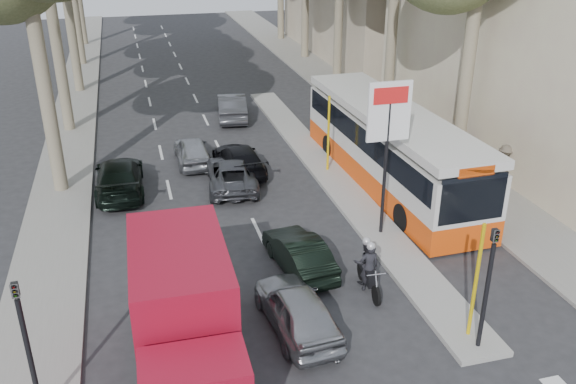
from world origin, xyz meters
name	(u,v)px	position (x,y,z in m)	size (l,w,h in m)	color
ground	(342,335)	(0.00, 0.00, 0.00)	(120.00, 120.00, 0.00)	#28282B
sidewalk_right	(337,85)	(8.60, 25.00, 0.06)	(3.20, 70.00, 0.12)	gray
median_left	(78,91)	(-8.00, 28.00, 0.06)	(2.40, 64.00, 0.12)	gray
traffic_island	(327,171)	(3.25, 11.00, 0.08)	(1.50, 26.00, 0.16)	gray
billboard	(387,138)	(3.25, 5.00, 3.70)	(1.50, 12.10, 5.60)	yellow
traffic_light_island	(490,269)	(3.25, -1.50, 2.49)	(0.16, 0.41, 3.60)	black
traffic_light_left	(23,328)	(-7.60, -1.00, 2.49)	(0.16, 0.41, 3.60)	black
silver_hatchback	(297,309)	(-1.10, 0.61, 0.65)	(1.55, 3.84, 1.31)	#999BA0
dark_hatchback	(299,253)	(-0.19, 3.58, 0.60)	(1.27, 3.63, 1.20)	black
queue_car_a	(232,173)	(-1.10, 10.63, 0.60)	(1.98, 4.29, 1.19)	#45474C
queue_car_b	(239,159)	(-0.50, 12.08, 0.62)	(1.74, 4.28, 1.24)	black
queue_car_c	(192,151)	(-2.37, 13.68, 0.62)	(1.48, 3.67, 1.25)	#9B9DA2
queue_car_d	(232,106)	(0.58, 19.86, 0.71)	(1.51, 4.33, 1.43)	#44464B
queue_car_e	(119,177)	(-5.63, 11.25, 0.68)	(1.90, 4.67, 1.35)	black
red_truck	(184,314)	(-4.20, -0.27, 1.70)	(2.39, 6.06, 3.22)	black
city_bus	(389,145)	(5.33, 9.23, 1.74)	(3.06, 12.58, 3.30)	#E0460C
motorcycle	(367,266)	(1.51, 2.02, 0.78)	(0.74, 2.01, 1.71)	black
pedestrian_near	(460,143)	(9.43, 10.54, 0.97)	(1.00, 0.49, 1.70)	#483752
pedestrian_far	(504,165)	(9.88, 7.72, 0.98)	(1.11, 0.49, 1.71)	brown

